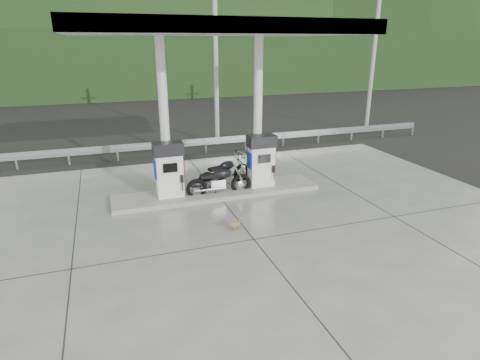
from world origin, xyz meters
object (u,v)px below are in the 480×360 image
object	(u,v)px
motorcycle_right	(219,182)
duck	(234,225)
motorcycle_left	(225,173)
gas_pump_left	(169,170)
gas_pump_right	(261,161)

from	to	relation	value
motorcycle_right	duck	xyz separation A→B (m)	(-0.34, -2.66, -0.34)
motorcycle_left	gas_pump_left	bearing A→B (deg)	178.19
gas_pump_right	duck	distance (m)	3.50
duck	gas_pump_left	bearing A→B (deg)	118.29
gas_pump_right	duck	size ratio (longest dim) A/B	4.08
motorcycle_right	duck	world-z (taller)	motorcycle_right
gas_pump_left	gas_pump_right	size ratio (longest dim) A/B	1.00
gas_pump_right	motorcycle_right	bearing A→B (deg)	-175.20
gas_pump_right	motorcycle_left	xyz separation A→B (m)	(-1.14, 0.67, -0.54)
gas_pump_left	motorcycle_left	distance (m)	2.23
gas_pump_right	motorcycle_right	size ratio (longest dim) A/B	0.86
gas_pump_left	gas_pump_right	bearing A→B (deg)	0.00
motorcycle_left	duck	xyz separation A→B (m)	(-0.78, -3.46, -0.35)
gas_pump_left	duck	xyz separation A→B (m)	(1.28, -2.79, -0.89)
gas_pump_right	gas_pump_left	bearing A→B (deg)	180.00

